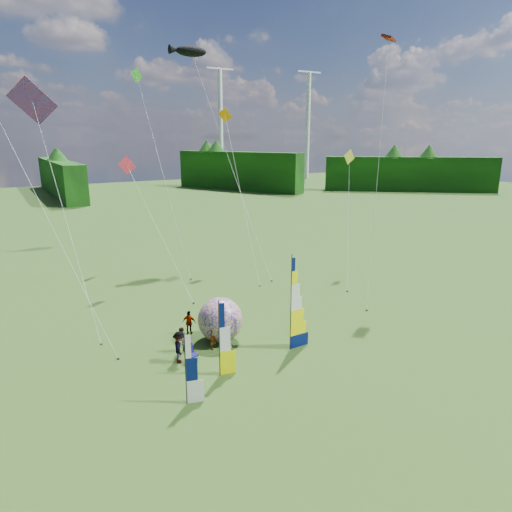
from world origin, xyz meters
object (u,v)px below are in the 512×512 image
bol_inflatable (220,320)px  spectator_d (189,323)px  side_banner_left (219,340)px  spectator_c (179,347)px  camp_chair (192,354)px  side_banner_far (186,370)px  feather_banner_main (291,305)px  kite_whale (229,150)px  spectator_a (213,336)px  spectator_b (182,340)px

bol_inflatable → spectator_d: (-1.27, 1.82, -0.59)m
side_banner_left → spectator_c: bearing=127.9°
bol_inflatable → camp_chair: bol_inflatable is taller
bol_inflatable → side_banner_far: bearing=-129.1°
feather_banner_main → kite_whale: bearing=72.2°
spectator_a → kite_whale: (9.10, 15.52, 10.04)m
spectator_b → feather_banner_main: bearing=-11.1°
side_banner_far → bol_inflatable: bearing=67.1°
spectator_d → camp_chair: 3.85m
bol_inflatable → spectator_b: bol_inflatable is taller
side_banner_left → spectator_a: side_banner_left is taller
spectator_c → spectator_b: bearing=-14.8°
side_banner_far → spectator_d: 7.85m
feather_banner_main → side_banner_left: (-4.84, -0.66, -0.76)m
feather_banner_main → spectator_c: size_ratio=3.11×
spectator_b → spectator_c: size_ratio=0.86×
feather_banner_main → spectator_c: bearing=162.6°
spectator_c → feather_banner_main: bearing=-90.9°
side_banner_far → spectator_c: size_ratio=1.93×
spectator_b → kite_whale: 21.11m
bol_inflatable → spectator_a: (-0.84, -0.81, -0.55)m
bol_inflatable → spectator_a: size_ratio=1.69×
spectator_a → spectator_c: size_ratio=0.90×
spectator_b → camp_chair: spectator_b is taller
camp_chair → side_banner_far: bearing=-131.8°
feather_banner_main → kite_whale: kite_whale is taller
side_banner_left → camp_chair: side_banner_left is taller
feather_banner_main → side_banner_far: size_ratio=1.61×
spectator_a → kite_whale: kite_whale is taller
side_banner_far → spectator_d: bearing=83.0°
spectator_a → spectator_c: bearing=164.5°
bol_inflatable → spectator_a: bearing=-136.3°
feather_banner_main → bol_inflatable: bearing=132.2°
spectator_b → camp_chair: (-0.04, -1.44, -0.23)m
spectator_c → kite_whale: (11.41, 16.06, 9.96)m
spectator_a → kite_whale: bearing=30.9°
spectator_c → kite_whale: kite_whale is taller
spectator_c → side_banner_left: bearing=-137.2°
camp_chair → feather_banner_main: bearing=-29.3°
feather_banner_main → spectator_c: 6.63m
spectator_d → camp_chair: spectator_d is taller
bol_inflatable → spectator_a: 1.29m
feather_banner_main → camp_chair: bearing=165.2°
side_banner_far → kite_whale: (12.60, 20.06, 9.13)m
side_banner_far → kite_whale: bearing=74.1°
side_banner_left → bol_inflatable: 4.28m
kite_whale → spectator_c: bearing=-111.6°
kite_whale → camp_chair: bearing=-109.6°
bol_inflatable → side_banner_left: bearing=-116.4°
spectator_d → spectator_b: bearing=100.1°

